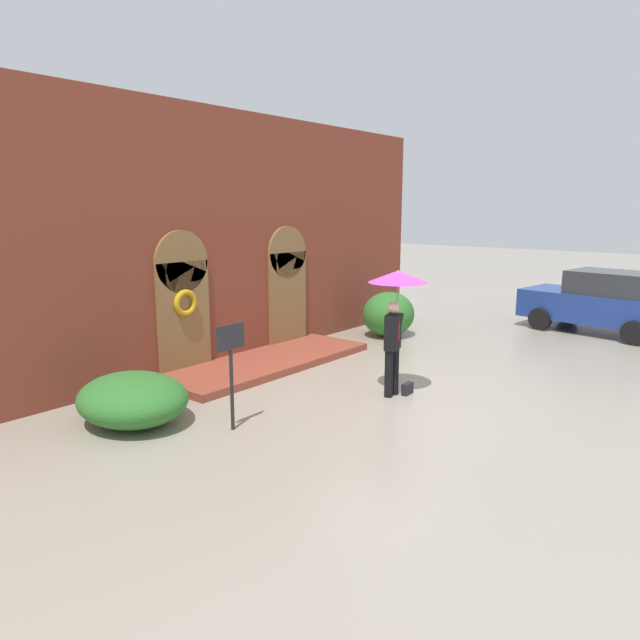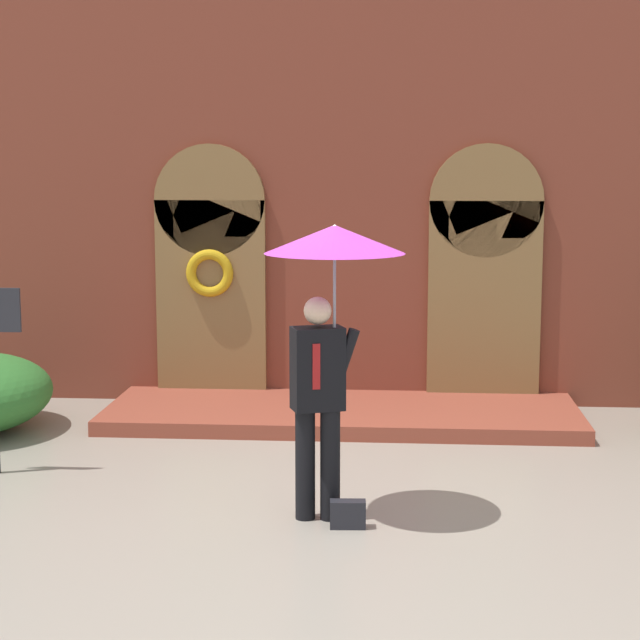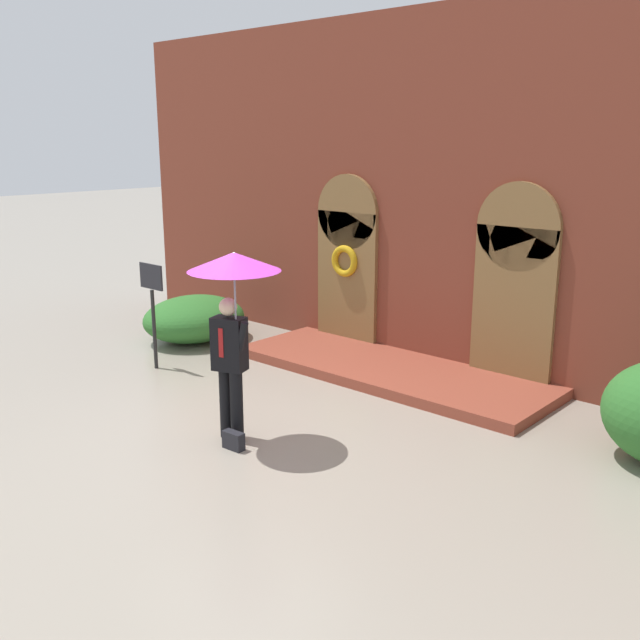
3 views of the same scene
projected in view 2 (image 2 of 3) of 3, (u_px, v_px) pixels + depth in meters
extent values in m
plane|color=gray|center=(322.00, 510.00, 8.81)|extent=(80.00, 80.00, 0.00)
cube|color=brown|center=(348.00, 165.00, 12.54)|extent=(14.00, 0.50, 5.60)
cube|color=brown|center=(211.00, 302.00, 12.61)|extent=(1.30, 0.08, 2.40)
cylinder|color=brown|center=(210.00, 200.00, 12.44)|extent=(1.30, 0.08, 1.30)
cube|color=brown|center=(484.00, 305.00, 12.37)|extent=(1.30, 0.08, 2.40)
cylinder|color=brown|center=(486.00, 201.00, 12.20)|extent=(1.30, 0.08, 1.30)
torus|color=#C69314|center=(210.00, 273.00, 12.49)|extent=(0.56, 0.12, 0.56)
cube|color=brown|center=(342.00, 414.00, 11.81)|extent=(5.20, 1.80, 0.16)
cylinder|color=black|center=(305.00, 464.00, 8.53)|extent=(0.16, 0.16, 0.90)
cylinder|color=black|center=(330.00, 465.00, 8.52)|extent=(0.16, 0.16, 0.90)
cube|color=black|center=(318.00, 368.00, 8.41)|extent=(0.46, 0.36, 0.66)
cube|color=#A51919|center=(316.00, 367.00, 8.28)|extent=(0.06, 0.03, 0.36)
sphere|color=beige|center=(318.00, 311.00, 8.34)|extent=(0.22, 0.22, 0.22)
cylinder|color=black|center=(346.00, 356.00, 8.38)|extent=(0.22, 0.09, 0.46)
cylinder|color=gray|center=(334.00, 316.00, 8.34)|extent=(0.02, 0.02, 0.98)
cone|color=#992893|center=(335.00, 239.00, 8.25)|extent=(1.10, 1.10, 0.22)
cone|color=white|center=(335.00, 237.00, 8.25)|extent=(0.61, 0.60, 0.20)
cube|color=black|center=(348.00, 514.00, 8.36)|extent=(0.29, 0.14, 0.22)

